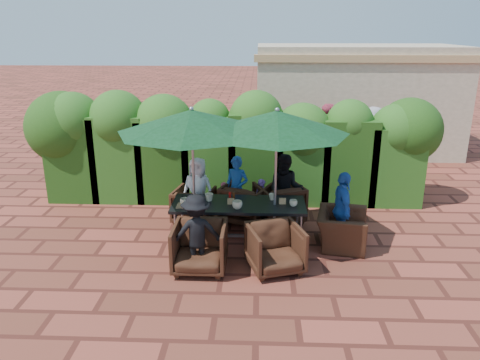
{
  "coord_description": "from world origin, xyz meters",
  "views": [
    {
      "loc": [
        0.56,
        -7.64,
        3.73
      ],
      "look_at": [
        0.23,
        0.4,
        1.08
      ],
      "focal_mm": 35.0,
      "sensor_mm": 36.0,
      "label": 1
    }
  ],
  "objects_px": {
    "dining_table": "(239,207)",
    "chair_end_right": "(342,224)",
    "chair_far_mid": "(246,201)",
    "chair_far_left": "(194,204)",
    "chair_near_right": "(275,246)",
    "umbrella_left": "(192,121)",
    "chair_far_right": "(279,201)",
    "chair_near_left": "(200,245)",
    "umbrella_right": "(277,122)"
  },
  "relations": [
    {
      "from": "dining_table",
      "to": "chair_end_right",
      "type": "height_order",
      "value": "chair_end_right"
    },
    {
      "from": "chair_far_right",
      "to": "dining_table",
      "type": "bearing_deg",
      "value": 29.84
    },
    {
      "from": "umbrella_left",
      "to": "chair_end_right",
      "type": "bearing_deg",
      "value": -1.53
    },
    {
      "from": "umbrella_right",
      "to": "chair_far_right",
      "type": "relative_size",
      "value": 2.84
    },
    {
      "from": "chair_far_right",
      "to": "chair_near_left",
      "type": "bearing_deg",
      "value": 34.21
    },
    {
      "from": "dining_table",
      "to": "chair_near_right",
      "type": "distance_m",
      "value": 1.21
    },
    {
      "from": "umbrella_right",
      "to": "chair_far_right",
      "type": "distance_m",
      "value": 2.05
    },
    {
      "from": "chair_near_left",
      "to": "chair_near_right",
      "type": "relative_size",
      "value": 1.04
    },
    {
      "from": "umbrella_left",
      "to": "chair_near_left",
      "type": "distance_m",
      "value": 2.08
    },
    {
      "from": "chair_far_mid",
      "to": "chair_end_right",
      "type": "height_order",
      "value": "chair_far_mid"
    },
    {
      "from": "chair_far_mid",
      "to": "chair_far_left",
      "type": "bearing_deg",
      "value": 26.23
    },
    {
      "from": "dining_table",
      "to": "chair_near_left",
      "type": "relative_size",
      "value": 2.75
    },
    {
      "from": "umbrella_left",
      "to": "chair_far_mid",
      "type": "distance_m",
      "value": 2.2
    },
    {
      "from": "chair_end_right",
      "to": "umbrella_right",
      "type": "bearing_deg",
      "value": 99.06
    },
    {
      "from": "chair_far_right",
      "to": "chair_near_left",
      "type": "height_order",
      "value": "chair_far_right"
    },
    {
      "from": "chair_far_mid",
      "to": "chair_near_right",
      "type": "relative_size",
      "value": 1.05
    },
    {
      "from": "chair_far_left",
      "to": "chair_end_right",
      "type": "distance_m",
      "value": 2.93
    },
    {
      "from": "umbrella_left",
      "to": "chair_far_right",
      "type": "distance_m",
      "value": 2.56
    },
    {
      "from": "umbrella_right",
      "to": "chair_far_right",
      "type": "height_order",
      "value": "umbrella_right"
    },
    {
      "from": "umbrella_right",
      "to": "chair_far_left",
      "type": "bearing_deg",
      "value": 149.27
    },
    {
      "from": "chair_near_right",
      "to": "dining_table",
      "type": "bearing_deg",
      "value": 104.19
    },
    {
      "from": "umbrella_right",
      "to": "chair_far_mid",
      "type": "height_order",
      "value": "umbrella_right"
    },
    {
      "from": "dining_table",
      "to": "chair_far_mid",
      "type": "xyz_separation_m",
      "value": [
        0.1,
        0.95,
        -0.24
      ]
    },
    {
      "from": "umbrella_right",
      "to": "chair_far_mid",
      "type": "xyz_separation_m",
      "value": [
        -0.54,
        0.98,
        -1.78
      ]
    },
    {
      "from": "chair_near_right",
      "to": "chair_end_right",
      "type": "xyz_separation_m",
      "value": [
        1.2,
        0.93,
        0.01
      ]
    },
    {
      "from": "umbrella_right",
      "to": "chair_near_right",
      "type": "distance_m",
      "value": 2.04
    },
    {
      "from": "dining_table",
      "to": "chair_end_right",
      "type": "xyz_separation_m",
      "value": [
        1.83,
        -0.07,
        -0.25
      ]
    },
    {
      "from": "dining_table",
      "to": "umbrella_right",
      "type": "relative_size",
      "value": 0.96
    },
    {
      "from": "chair_near_left",
      "to": "chair_far_left",
      "type": "bearing_deg",
      "value": 100.95
    },
    {
      "from": "umbrella_right",
      "to": "chair_far_right",
      "type": "bearing_deg",
      "value": 83.08
    },
    {
      "from": "chair_far_left",
      "to": "chair_near_left",
      "type": "height_order",
      "value": "chair_near_left"
    },
    {
      "from": "dining_table",
      "to": "chair_near_right",
      "type": "bearing_deg",
      "value": -57.99
    },
    {
      "from": "umbrella_left",
      "to": "chair_far_right",
      "type": "xyz_separation_m",
      "value": [
        1.55,
        0.98,
        -1.78
      ]
    },
    {
      "from": "chair_far_left",
      "to": "chair_far_mid",
      "type": "bearing_deg",
      "value": -165.75
    },
    {
      "from": "chair_far_right",
      "to": "chair_near_right",
      "type": "bearing_deg",
      "value": 63.81
    },
    {
      "from": "umbrella_right",
      "to": "chair_far_left",
      "type": "relative_size",
      "value": 3.21
    },
    {
      "from": "umbrella_left",
      "to": "chair_far_left",
      "type": "relative_size",
      "value": 3.34
    },
    {
      "from": "umbrella_left",
      "to": "umbrella_right",
      "type": "distance_m",
      "value": 1.43
    },
    {
      "from": "dining_table",
      "to": "umbrella_left",
      "type": "height_order",
      "value": "umbrella_left"
    },
    {
      "from": "chair_far_mid",
      "to": "dining_table",
      "type": "bearing_deg",
      "value": 107.37
    },
    {
      "from": "umbrella_right",
      "to": "umbrella_left",
      "type": "bearing_deg",
      "value": 178.61
    },
    {
      "from": "chair_near_left",
      "to": "umbrella_right",
      "type": "bearing_deg",
      "value": 40.16
    },
    {
      "from": "chair_far_mid",
      "to": "chair_near_left",
      "type": "xyz_separation_m",
      "value": [
        -0.68,
        -1.99,
        -0.0
      ]
    },
    {
      "from": "umbrella_right",
      "to": "chair_far_right",
      "type": "xyz_separation_m",
      "value": [
        0.12,
        1.01,
        -1.78
      ]
    },
    {
      "from": "umbrella_right",
      "to": "chair_near_left",
      "type": "bearing_deg",
      "value": -140.38
    },
    {
      "from": "chair_far_left",
      "to": "chair_near_right",
      "type": "bearing_deg",
      "value": 140.86
    },
    {
      "from": "chair_far_mid",
      "to": "chair_end_right",
      "type": "distance_m",
      "value": 2.01
    },
    {
      "from": "dining_table",
      "to": "chair_far_mid",
      "type": "relative_size",
      "value": 2.72
    },
    {
      "from": "dining_table",
      "to": "chair_near_left",
      "type": "bearing_deg",
      "value": -118.94
    },
    {
      "from": "chair_far_mid",
      "to": "chair_near_right",
      "type": "bearing_deg",
      "value": 128.57
    }
  ]
}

